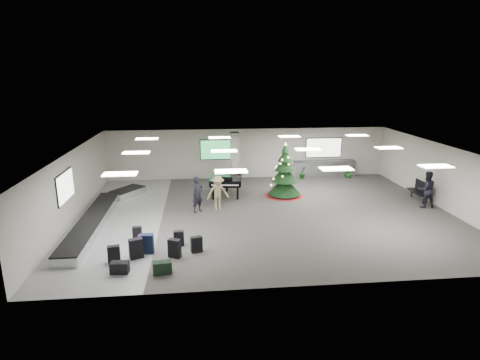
{
  "coord_description": "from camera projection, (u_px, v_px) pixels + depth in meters",
  "views": [
    {
      "loc": [
        -3.14,
        -18.32,
        6.65
      ],
      "look_at": [
        -1.15,
        1.0,
        1.45
      ],
      "focal_mm": 30.0,
      "sensor_mm": 36.0,
      "label": 1
    }
  ],
  "objects": [
    {
      "name": "service_counter",
      "position": [
        324.0,
        169.0,
        26.38
      ],
      "size": [
        4.05,
        0.65,
        1.08
      ],
      "color": "silver",
      "rests_on": "ground"
    },
    {
      "name": "traveler_a",
      "position": [
        198.0,
        195.0,
        19.6
      ],
      "size": [
        0.77,
        0.75,
        1.78
      ],
      "primitive_type": "imported",
      "rotation": [
        0.0,
        0.0,
        0.72
      ],
      "color": "black",
      "rests_on": "ground"
    },
    {
      "name": "pink_suitcase",
      "position": [
        145.0,
        244.0,
        15.29
      ],
      "size": [
        0.5,
        0.36,
        0.72
      ],
      "rotation": [
        0.0,
        0.0,
        -0.26
      ],
      "color": "#D91C88",
      "rests_on": "ground"
    },
    {
      "name": "suitcase_7",
      "position": [
        197.0,
        244.0,
        15.32
      ],
      "size": [
        0.47,
        0.33,
        0.64
      ],
      "rotation": [
        0.0,
        0.0,
        0.28
      ],
      "color": "black",
      "rests_on": "ground"
    },
    {
      "name": "green_duffel",
      "position": [
        162.0,
        267.0,
        13.7
      ],
      "size": [
        0.68,
        0.4,
        0.45
      ],
      "rotation": [
        0.0,
        0.0,
        0.13
      ],
      "color": "black",
      "rests_on": "ground"
    },
    {
      "name": "suitcase_5",
      "position": [
        114.0,
        254.0,
        14.44
      ],
      "size": [
        0.47,
        0.31,
        0.67
      ],
      "rotation": [
        0.0,
        0.0,
        0.18
      ],
      "color": "black",
      "rests_on": "ground"
    },
    {
      "name": "suitcase_0",
      "position": [
        136.0,
        249.0,
        14.78
      ],
      "size": [
        0.56,
        0.43,
        0.79
      ],
      "rotation": [
        0.0,
        0.0,
        0.37
      ],
      "color": "black",
      "rests_on": "ground"
    },
    {
      "name": "ground",
      "position": [
        265.0,
        213.0,
        19.64
      ],
      "size": [
        18.0,
        18.0,
        0.0
      ],
      "primitive_type": "plane",
      "color": "#3E3C39",
      "rests_on": "ground"
    },
    {
      "name": "christmas_tree",
      "position": [
        285.0,
        178.0,
        22.16
      ],
      "size": [
        2.15,
        2.15,
        3.06
      ],
      "color": "maroon",
      "rests_on": "ground"
    },
    {
      "name": "black_duffel",
      "position": [
        120.0,
        267.0,
        13.72
      ],
      "size": [
        0.64,
        0.39,
        0.42
      ],
      "rotation": [
        0.0,
        0.0,
        -0.08
      ],
      "color": "black",
      "rests_on": "ground"
    },
    {
      "name": "potted_plant_right",
      "position": [
        349.0,
        172.0,
        26.18
      ],
      "size": [
        0.56,
        0.56,
        0.71
      ],
      "primitive_type": "imported",
      "rotation": [
        0.0,
        0.0,
        2.5
      ],
      "color": "#14401B",
      "rests_on": "ground"
    },
    {
      "name": "suitcase_3",
      "position": [
        179.0,
        238.0,
        15.89
      ],
      "size": [
        0.42,
        0.24,
        0.63
      ],
      "rotation": [
        0.0,
        0.0,
        0.04
      ],
      "color": "black",
      "rests_on": "ground"
    },
    {
      "name": "suitcase_1",
      "position": [
        175.0,
        248.0,
        14.87
      ],
      "size": [
        0.51,
        0.42,
        0.73
      ],
      "rotation": [
        0.0,
        0.0,
        -0.47
      ],
      "color": "black",
      "rests_on": "ground"
    },
    {
      "name": "traveler_bench",
      "position": [
        426.0,
        189.0,
        20.27
      ],
      "size": [
        0.93,
        0.73,
        1.89
      ],
      "primitive_type": "imported",
      "rotation": [
        0.0,
        0.0,
        3.13
      ],
      "color": "black",
      "rests_on": "ground"
    },
    {
      "name": "baggage_carousel",
      "position": [
        100.0,
        215.0,
        18.73
      ],
      "size": [
        2.28,
        9.71,
        0.43
      ],
      "color": "silver",
      "rests_on": "ground"
    },
    {
      "name": "navy_suitcase",
      "position": [
        147.0,
        244.0,
        15.18
      ],
      "size": [
        0.51,
        0.31,
        0.79
      ],
      "rotation": [
        0.0,
        0.0,
        -0.05
      ],
      "color": "black",
      "rests_on": "ground"
    },
    {
      "name": "suitcase_8",
      "position": [
        137.0,
        233.0,
        16.5
      ],
      "size": [
        0.38,
        0.23,
        0.56
      ],
      "rotation": [
        0.0,
        0.0,
        0.06
      ],
      "color": "black",
      "rests_on": "ground"
    },
    {
      "name": "bench",
      "position": [
        420.0,
        190.0,
        21.51
      ],
      "size": [
        0.61,
        1.63,
        1.02
      ],
      "rotation": [
        0.0,
        0.0,
        -0.04
      ],
      "color": "black",
      "rests_on": "ground"
    },
    {
      "name": "traveler_b",
      "position": [
        218.0,
        193.0,
        20.02
      ],
      "size": [
        1.22,
        0.85,
        1.73
      ],
      "primitive_type": "imported",
      "rotation": [
        0.0,
        0.0,
        0.19
      ],
      "color": "#9B8A5F",
      "rests_on": "ground"
    },
    {
      "name": "grand_piano",
      "position": [
        226.0,
        180.0,
        22.23
      ],
      "size": [
        1.95,
        2.39,
        1.25
      ],
      "rotation": [
        0.0,
        0.0,
        -0.13
      ],
      "color": "black",
      "rests_on": "ground"
    },
    {
      "name": "potted_plant_left",
      "position": [
        303.0,
        173.0,
        25.96
      ],
      "size": [
        0.54,
        0.53,
        0.77
      ],
      "primitive_type": "imported",
      "rotation": [
        0.0,
        0.0,
        0.68
      ],
      "color": "#14401B",
      "rests_on": "ground"
    },
    {
      "name": "room_envelope",
      "position": [
        256.0,
        164.0,
        19.64
      ],
      "size": [
        18.02,
        14.02,
        3.21
      ],
      "color": "#A8A59A",
      "rests_on": "ground"
    }
  ]
}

